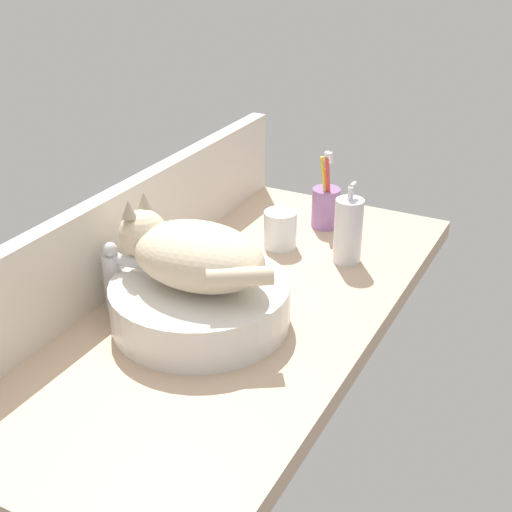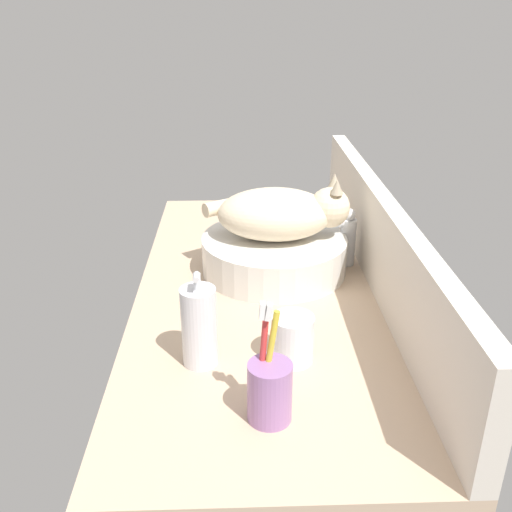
% 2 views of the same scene
% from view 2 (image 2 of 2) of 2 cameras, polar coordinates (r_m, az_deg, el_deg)
% --- Properties ---
extents(ground_plane, '(1.15, 0.53, 0.04)m').
position_cam_2_polar(ground_plane, '(1.23, 0.68, -3.99)').
color(ground_plane, tan).
extents(backsplash_panel, '(1.15, 0.04, 0.20)m').
position_cam_2_polar(backsplash_panel, '(1.21, 12.45, 1.22)').
color(backsplash_panel, silver).
rests_on(backsplash_panel, ground_plane).
extents(sink_basin, '(0.32, 0.32, 0.08)m').
position_cam_2_polar(sink_basin, '(1.28, 1.82, 0.20)').
color(sink_basin, silver).
rests_on(sink_basin, ground_plane).
extents(cat, '(0.18, 0.32, 0.14)m').
position_cam_2_polar(cat, '(1.24, 2.51, 4.34)').
color(cat, beige).
rests_on(cat, sink_basin).
extents(faucet, '(0.05, 0.12, 0.14)m').
position_cam_2_polar(faucet, '(1.31, 8.73, 2.07)').
color(faucet, silver).
rests_on(faucet, ground_plane).
extents(soap_dispenser, '(0.06, 0.06, 0.17)m').
position_cam_2_polar(soap_dispenser, '(0.95, -5.70, -7.00)').
color(soap_dispenser, silver).
rests_on(soap_dispenser, ground_plane).
extents(toothbrush_cup, '(0.07, 0.07, 0.19)m').
position_cam_2_polar(toothbrush_cup, '(0.84, 1.35, -13.18)').
color(toothbrush_cup, '#996BA8').
rests_on(toothbrush_cup, ground_plane).
extents(water_glass, '(0.07, 0.07, 0.08)m').
position_cam_2_polar(water_glass, '(0.97, 3.65, -8.51)').
color(water_glass, white).
rests_on(water_glass, ground_plane).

